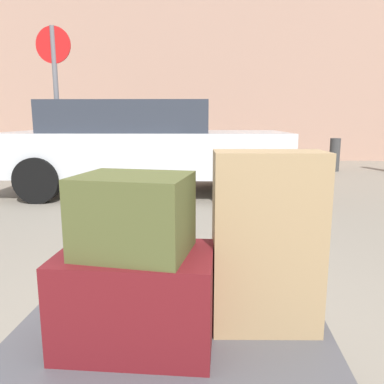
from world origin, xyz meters
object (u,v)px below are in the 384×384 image
object	(u,v)px
duffel_bag_olive_topmost_pile	(134,214)
parked_car	(143,144)
suitcase_tan_center	(267,242)
no_parking_sign	(56,95)
bollard_kerb_near	(335,155)
duffel_bag_maroon_rear_right	(136,298)
luggage_cart	(167,368)

from	to	relation	value
duffel_bag_olive_topmost_pile	parked_car	distance (m)	4.83
suitcase_tan_center	no_parking_sign	bearing A→B (deg)	118.26
bollard_kerb_near	parked_car	bearing A→B (deg)	-143.46
suitcase_tan_center	parked_car	bearing A→B (deg)	103.18
duffel_bag_maroon_rear_right	suitcase_tan_center	bearing A→B (deg)	17.94
no_parking_sign	luggage_cart	bearing A→B (deg)	-62.85
luggage_cart	duffel_bag_olive_topmost_pile	bearing A→B (deg)	159.88
duffel_bag_olive_topmost_pile	duffel_bag_maroon_rear_right	bearing A→B (deg)	0.00
duffel_bag_maroon_rear_right	bollard_kerb_near	world-z (taller)	bollard_kerb_near
duffel_bag_maroon_rear_right	suitcase_tan_center	size ratio (longest dim) A/B	0.79
duffel_bag_olive_topmost_pile	no_parking_sign	distance (m)	4.67
duffel_bag_olive_topmost_pile	no_parking_sign	xyz separation A→B (m)	(-2.03, 4.15, 0.66)
duffel_bag_olive_topmost_pile	bollard_kerb_near	distance (m)	8.07
duffel_bag_maroon_rear_right	duffel_bag_olive_topmost_pile	world-z (taller)	duffel_bag_olive_topmost_pile
luggage_cart	duffel_bag_olive_topmost_pile	size ratio (longest dim) A/B	3.30
duffel_bag_maroon_rear_right	bollard_kerb_near	distance (m)	8.06
suitcase_tan_center	no_parking_sign	xyz separation A→B (m)	(-2.51, 4.00, 0.80)
luggage_cart	bollard_kerb_near	distance (m)	8.06
bollard_kerb_near	luggage_cart	bearing A→B (deg)	-109.79
no_parking_sign	duffel_bag_olive_topmost_pile	bearing A→B (deg)	-63.88
luggage_cart	suitcase_tan_center	bearing A→B (deg)	27.83
suitcase_tan_center	duffel_bag_maroon_rear_right	bearing A→B (deg)	-166.56
suitcase_tan_center	parked_car	world-z (taller)	parked_car
duffel_bag_maroon_rear_right	no_parking_sign	size ratio (longest dim) A/B	0.23
duffel_bag_maroon_rear_right	suitcase_tan_center	distance (m)	0.53
luggage_cart	bollard_kerb_near	world-z (taller)	bollard_kerb_near
duffel_bag_maroon_rear_right	duffel_bag_olive_topmost_pile	distance (m)	0.31
suitcase_tan_center	no_parking_sign	world-z (taller)	no_parking_sign
duffel_bag_olive_topmost_pile	parked_car	world-z (taller)	parked_car
duffel_bag_maroon_rear_right	duffel_bag_olive_topmost_pile	xyz separation A→B (m)	(0.00, 0.00, 0.31)
bollard_kerb_near	no_parking_sign	xyz separation A→B (m)	(-4.88, -3.39, 1.12)
suitcase_tan_center	bollard_kerb_near	xyz separation A→B (m)	(2.37, 7.39, -0.32)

